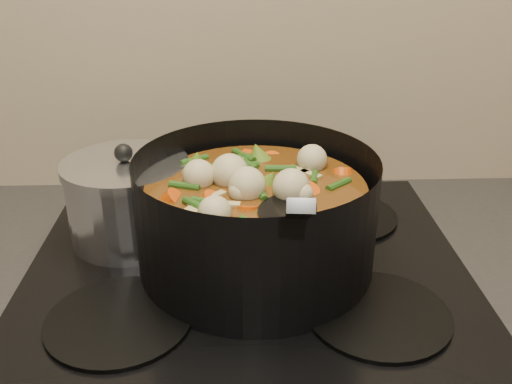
{
  "coord_description": "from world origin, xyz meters",
  "views": [
    {
      "loc": [
        -0.01,
        1.23,
        1.38
      ],
      "look_at": [
        0.01,
        1.92,
        1.04
      ],
      "focal_mm": 40.0,
      "sensor_mm": 36.0,
      "label": 1
    }
  ],
  "objects": [
    {
      "name": "stovetop",
      "position": [
        0.0,
        1.93,
        0.92
      ],
      "size": [
        0.62,
        0.54,
        0.03
      ],
      "color": "black",
      "rests_on": "counter"
    },
    {
      "name": "stockpot",
      "position": [
        0.01,
        1.92,
        1.01
      ],
      "size": [
        0.4,
        0.49,
        0.24
      ],
      "rotation": [
        0.0,
        0.0,
        -0.28
      ],
      "color": "black",
      "rests_on": "stovetop"
    },
    {
      "name": "saucepan",
      "position": [
        -0.18,
        2.01,
        0.99
      ],
      "size": [
        0.19,
        0.19,
        0.15
      ],
      "rotation": [
        0.0,
        0.0,
        -0.17
      ],
      "color": "silver",
      "rests_on": "stovetop"
    }
  ]
}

